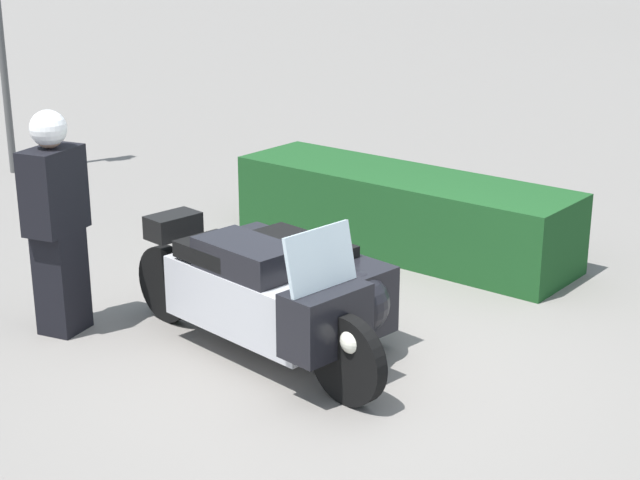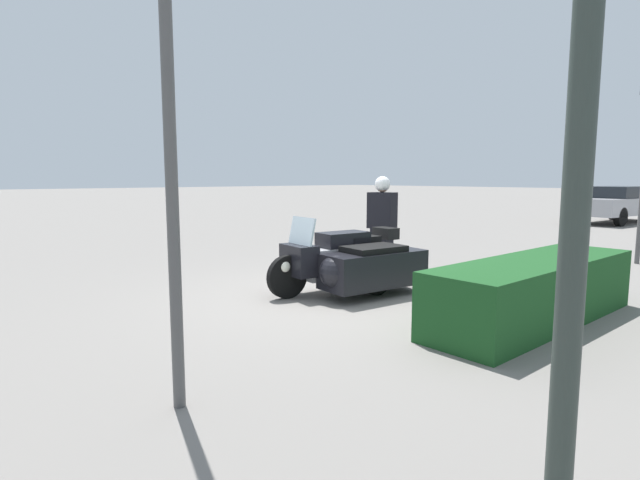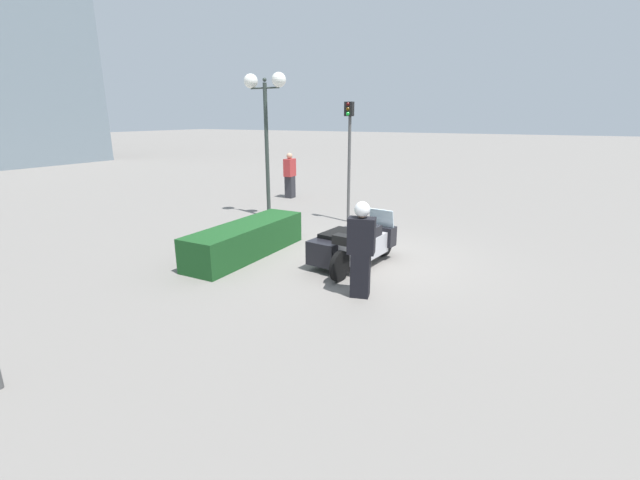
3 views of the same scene
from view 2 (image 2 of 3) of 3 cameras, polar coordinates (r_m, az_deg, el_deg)
name	(u,v)px [view 2 (image 2 of 3)]	position (r m, az deg, el deg)	size (l,w,h in m)	color
ground_plane	(331,298)	(7.13, 1.27, -6.67)	(160.00, 160.00, 0.00)	slate
police_motorcycle	(354,263)	(7.35, 3.90, -2.64)	(2.59, 1.39, 1.14)	black
officer_rider	(382,222)	(8.95, 7.10, 2.02)	(0.40, 0.53, 1.73)	black
hedge_bush_curbside	(535,291)	(6.45, 23.33, -5.35)	(3.40, 0.94, 0.75)	#19471E
traffic_light_near	(172,90)	(3.77, -16.51, 16.14)	(0.23, 0.27, 3.53)	#4C4C4C
parked_car_background	(618,203)	(22.04, 30.88, 3.65)	(4.81, 2.13, 1.38)	#9E9EA3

